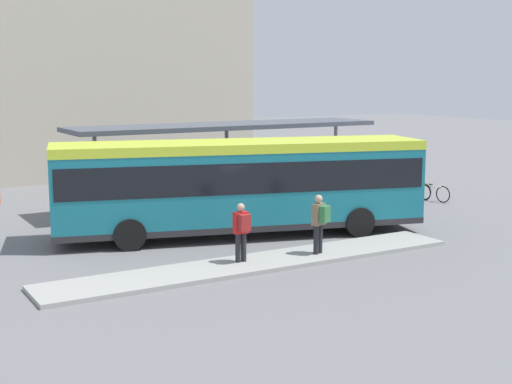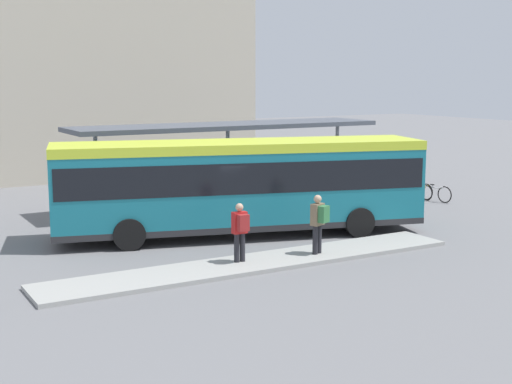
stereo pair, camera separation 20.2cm
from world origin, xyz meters
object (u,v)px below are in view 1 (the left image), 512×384
(bicycle_white, at_px, (434,193))
(bicycle_green, at_px, (395,185))
(pedestrian_companion, at_px, (242,229))
(bicycle_yellow, at_px, (418,191))
(bicycle_blue, at_px, (405,188))
(pedestrian_waiting, at_px, (320,220))
(city_bus, at_px, (240,181))

(bicycle_white, height_order, bicycle_green, bicycle_green)
(pedestrian_companion, relative_size, bicycle_yellow, 1.07)
(bicycle_blue, bearing_deg, bicycle_yellow, -6.25)
(pedestrian_companion, bearing_deg, bicycle_blue, -61.67)
(pedestrian_companion, relative_size, bicycle_blue, 0.96)
(pedestrian_waiting, height_order, bicycle_green, pedestrian_waiting)
(bicycle_white, xyz_separation_m, bicycle_yellow, (-0.13, 0.81, -0.02))
(bicycle_blue, bearing_deg, pedestrian_companion, -69.88)
(bicycle_yellow, distance_m, bicycle_blue, 0.81)
(pedestrian_waiting, bearing_deg, bicycle_blue, -75.56)
(city_bus, height_order, pedestrian_companion, city_bus)
(bicycle_yellow, distance_m, bicycle_green, 1.62)
(city_bus, height_order, bicycle_green, city_bus)
(city_bus, xyz_separation_m, pedestrian_waiting, (0.51, -3.79, -0.72))
(city_bus, relative_size, bicycle_yellow, 7.96)
(bicycle_blue, distance_m, bicycle_green, 0.82)
(pedestrian_waiting, distance_m, bicycle_yellow, 11.58)
(city_bus, distance_m, bicycle_white, 10.59)
(bicycle_green, bearing_deg, bicycle_yellow, 174.96)
(city_bus, distance_m, bicycle_green, 11.19)
(pedestrian_waiting, bearing_deg, pedestrian_companion, 60.98)
(pedestrian_companion, relative_size, bicycle_white, 0.99)
(pedestrian_waiting, xyz_separation_m, bicycle_blue, (9.68, 7.06, -0.74))
(pedestrian_waiting, distance_m, bicycle_green, 12.60)
(bicycle_green, bearing_deg, pedestrian_companion, 120.06)
(city_bus, distance_m, bicycle_yellow, 10.62)
(pedestrian_waiting, relative_size, pedestrian_companion, 1.05)
(city_bus, distance_m, pedestrian_companion, 4.04)
(bicycle_white, height_order, bicycle_yellow, bicycle_white)
(pedestrian_waiting, height_order, bicycle_yellow, pedestrian_waiting)
(pedestrian_waiting, height_order, bicycle_blue, pedestrian_waiting)
(city_bus, relative_size, bicycle_green, 7.09)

